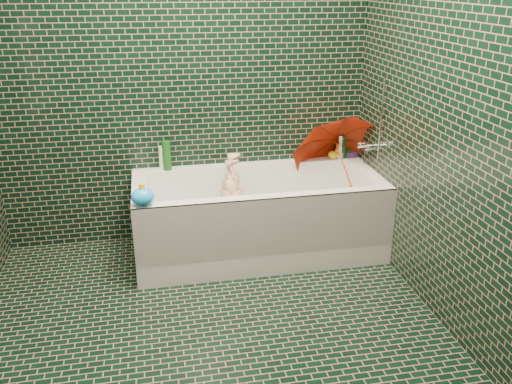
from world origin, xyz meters
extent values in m
plane|color=black|center=(0.00, 0.00, 0.00)|extent=(2.80, 2.80, 0.00)
plane|color=black|center=(0.00, 1.40, 1.25)|extent=(2.80, 0.00, 2.80)
plane|color=black|center=(0.00, -1.40, 1.25)|extent=(2.80, 0.00, 2.80)
plane|color=black|center=(1.30, 0.00, 1.25)|extent=(0.00, 2.80, 2.80)
cube|color=white|center=(0.45, 1.02, 0.07)|extent=(1.70, 0.75, 0.15)
cube|color=white|center=(0.45, 1.35, 0.35)|extent=(1.70, 0.10, 0.40)
cube|color=white|center=(0.45, 0.70, 0.35)|extent=(1.70, 0.10, 0.40)
cube|color=white|center=(1.25, 1.02, 0.35)|extent=(0.10, 0.55, 0.40)
cube|color=white|center=(-0.35, 1.02, 0.35)|extent=(0.10, 0.55, 0.40)
cube|color=white|center=(0.45, 0.66, 0.28)|extent=(1.70, 0.02, 0.55)
cube|color=green|center=(0.45, 1.02, 0.16)|extent=(1.35, 0.47, 0.01)
cube|color=silver|center=(0.45, 1.02, 0.30)|extent=(1.48, 0.53, 0.00)
cylinder|color=silver|center=(1.28, 1.02, 0.73)|extent=(0.14, 0.05, 0.05)
cylinder|color=silver|center=(1.20, 1.08, 0.73)|extent=(0.05, 0.04, 0.04)
cylinder|color=silver|center=(1.27, 0.92, 0.95)|extent=(0.01, 0.01, 0.55)
imported|color=#DBAD89|center=(0.30, 1.03, 0.31)|extent=(0.87, 0.52, 0.25)
imported|color=red|center=(1.10, 1.12, 0.58)|extent=(0.86, 0.97, 1.00)
imported|color=white|center=(1.24, 1.37, 0.55)|extent=(0.09, 0.09, 0.23)
imported|color=#541E71|center=(1.25, 1.32, 0.55)|extent=(0.10, 0.10, 0.19)
imported|color=#154C17|center=(1.24, 1.32, 0.55)|extent=(0.14, 0.14, 0.16)
cylinder|color=#154C17|center=(1.17, 1.35, 0.66)|extent=(0.06, 0.06, 0.22)
cylinder|color=silver|center=(1.14, 1.33, 0.64)|extent=(0.06, 0.06, 0.18)
cylinder|color=#154C17|center=(-0.15, 1.33, 0.66)|extent=(0.08, 0.08, 0.21)
cylinder|color=white|center=(-0.18, 1.37, 0.63)|extent=(0.06, 0.06, 0.16)
ellipsoid|color=yellow|center=(1.09, 1.33, 0.58)|extent=(0.08, 0.07, 0.06)
sphere|color=yellow|center=(1.13, 1.33, 0.62)|extent=(0.04, 0.04, 0.04)
cone|color=orange|center=(1.15, 1.33, 0.62)|extent=(0.02, 0.02, 0.02)
ellipsoid|color=#1B9BFA|center=(-0.32, 0.70, 0.61)|extent=(0.17, 0.15, 0.11)
cylinder|color=yellow|center=(-0.32, 0.70, 0.67)|extent=(0.04, 0.04, 0.04)
camera|label=1|loc=(-0.24, -2.38, 1.85)|focal=38.00mm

